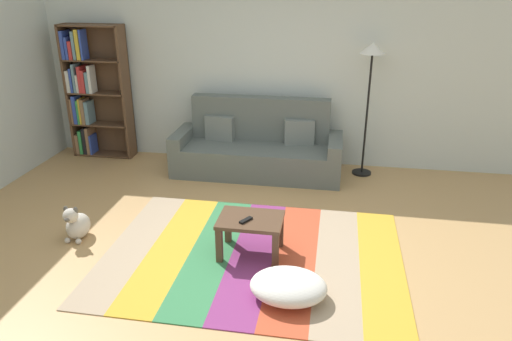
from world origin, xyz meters
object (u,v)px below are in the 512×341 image
object	(u,v)px
bookshelf	(91,92)
pouf	(288,286)
tv_remote	(246,220)
standing_lamp	(371,66)
dog	(77,224)
coffee_table	(251,226)
couch	(258,149)

from	to	relation	value
bookshelf	pouf	distance (m)	4.49
pouf	tv_remote	xyz separation A→B (m)	(-0.47, 0.57, 0.28)
standing_lamp	dog	bearing A→B (deg)	-142.51
coffee_table	standing_lamp	world-z (taller)	standing_lamp
bookshelf	tv_remote	size ratio (longest dim) A/B	12.73
couch	bookshelf	bearing A→B (deg)	173.57
coffee_table	dog	size ratio (longest dim) A/B	1.54
coffee_table	couch	bearing A→B (deg)	97.62
couch	pouf	size ratio (longest dim) A/B	3.47
couch	tv_remote	world-z (taller)	couch
couch	standing_lamp	distance (m)	1.83
tv_remote	pouf	bearing A→B (deg)	-19.04
couch	dog	xyz separation A→B (m)	(-1.54, -2.10, -0.18)
couch	pouf	world-z (taller)	couch
bookshelf	dog	distance (m)	2.69
couch	standing_lamp	xyz separation A→B (m)	(1.42, 0.17, 1.14)
dog	tv_remote	distance (m)	1.80
couch	dog	size ratio (longest dim) A/B	5.69
coffee_table	tv_remote	size ratio (longest dim) A/B	4.09
bookshelf	pouf	size ratio (longest dim) A/B	2.93
standing_lamp	pouf	bearing A→B (deg)	-103.67
standing_lamp	tv_remote	distance (m)	2.82
pouf	coffee_table	bearing A→B (deg)	124.60
bookshelf	standing_lamp	xyz separation A→B (m)	(3.93, -0.11, 0.52)
pouf	tv_remote	distance (m)	0.79
dog	bookshelf	bearing A→B (deg)	112.24
pouf	dog	distance (m)	2.34
bookshelf	dog	size ratio (longest dim) A/B	4.80
couch	bookshelf	xyz separation A→B (m)	(-2.51, 0.28, 0.62)
bookshelf	dog	world-z (taller)	bookshelf
dog	tv_remote	bearing A→B (deg)	-2.03
tv_remote	standing_lamp	bearing A→B (deg)	94.70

